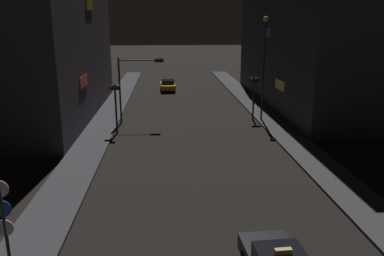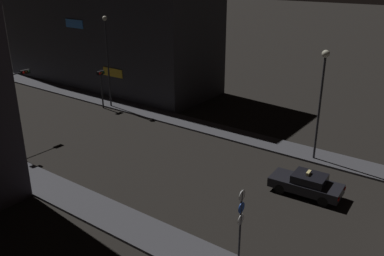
{
  "view_description": "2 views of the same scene",
  "coord_description": "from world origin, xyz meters",
  "views": [
    {
      "loc": [
        -2.0,
        -2.29,
        8.6
      ],
      "look_at": [
        -0.52,
        19.08,
        2.73
      ],
      "focal_mm": 36.24,
      "sensor_mm": 36.0,
      "label": 1
    },
    {
      "loc": [
        -21.07,
        0.64,
        13.44
      ],
      "look_at": [
        1.33,
        17.08,
        2.6
      ],
      "focal_mm": 38.87,
      "sensor_mm": 36.0,
      "label": 2
    }
  ],
  "objects": [
    {
      "name": "street_lamp_near_block",
      "position": [
        6.86,
        9.89,
        5.69
      ],
      "size": [
        0.54,
        0.54,
        8.04
      ],
      "color": "#2D2D33",
      "rests_on": "sidewalk_right"
    },
    {
      "name": "sidewalk_right",
      "position": [
        7.42,
        31.94,
        0.07
      ],
      "size": [
        2.5,
        67.88,
        0.14
      ],
      "primitive_type": "cube",
      "color": "#424247",
      "rests_on": "ground_plane"
    },
    {
      "name": "taxi",
      "position": [
        1.66,
        8.42,
        0.74
      ],
      "size": [
        2.05,
        4.54,
        1.62
      ],
      "color": "black",
      "rests_on": "ground_plane"
    },
    {
      "name": "sign_pole_left",
      "position": [
        -6.82,
        8.35,
        2.6
      ],
      "size": [
        0.53,
        0.1,
        4.08
      ],
      "color": "#2D2D33",
      "rests_on": "sidewalk_left"
    },
    {
      "name": "street_lamp_far_block",
      "position": [
        6.59,
        31.19,
        5.77
      ],
      "size": [
        0.46,
        0.46,
        8.93
      ],
      "color": "#2D2D33",
      "rests_on": "sidewalk_right"
    },
    {
      "name": "traffic_light_overhead",
      "position": [
        -4.52,
        31.04,
        4.09
      ],
      "size": [
        3.91,
        0.42,
        5.72
      ],
      "color": "#2D2D33",
      "rests_on": "ground_plane"
    },
    {
      "name": "building_facade_right",
      "position": [
        13.2,
        38.36,
        8.27
      ],
      "size": [
        9.14,
        27.64,
        16.53
      ],
      "color": "#333338",
      "rests_on": "ground_plane"
    },
    {
      "name": "traffic_light_right_kerb",
      "position": [
        5.92,
        31.62,
        2.78
      ],
      "size": [
        0.8,
        0.42,
        3.9
      ],
      "color": "#2D2D33",
      "rests_on": "ground_plane"
    },
    {
      "name": "traffic_light_left_kerb",
      "position": [
        -5.92,
        27.88,
        2.8
      ],
      "size": [
        0.8,
        0.42,
        3.93
      ],
      "color": "#2D2D33",
      "rests_on": "ground_plane"
    }
  ]
}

